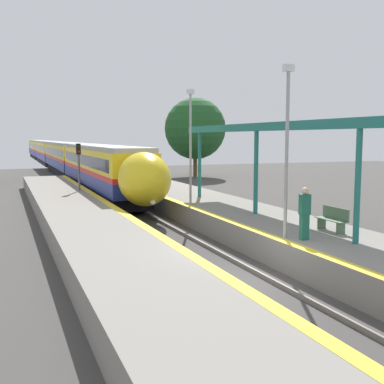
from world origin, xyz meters
name	(u,v)px	position (x,y,z in m)	size (l,w,h in m)	color
ground_plane	(242,280)	(0.00, 0.00, 0.00)	(120.00, 120.00, 0.00)	#423F3D
rail_left	(221,280)	(-0.72, 0.00, 0.07)	(0.08, 90.00, 0.15)	slate
rail_right	(261,275)	(0.72, 0.00, 0.07)	(0.08, 90.00, 0.15)	slate
train	(57,154)	(0.00, 55.25, 2.24)	(2.82, 92.08, 3.91)	black
platform_right	(339,254)	(3.75, 0.00, 0.51)	(4.26, 64.00, 1.03)	gray
platform_left	(135,276)	(-3.46, 0.00, 0.51)	(3.67, 64.00, 1.03)	gray
platform_bench	(333,219)	(4.46, 1.29, 1.49)	(0.44, 1.50, 0.89)	#4C6B4C
person_waiting	(305,212)	(2.56, 0.37, 1.97)	(0.36, 0.24, 1.80)	#1E604C
railway_signal	(79,168)	(-2.33, 18.50, 2.52)	(0.28, 0.28, 4.10)	#59595E
lamppost_near	(287,141)	(2.15, 0.91, 4.37)	(0.36, 0.20, 5.91)	#9E9EA3
lamppost_mid	(191,140)	(2.15, 9.98, 4.37)	(0.36, 0.20, 5.91)	#9E9EA3
station_canopy	(268,129)	(4.36, 5.99, 4.86)	(2.02, 16.51, 4.12)	#1E6B66
background_tree_right	(195,129)	(13.67, 38.12, 5.48)	(6.98, 6.98, 8.98)	brown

